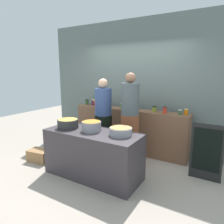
# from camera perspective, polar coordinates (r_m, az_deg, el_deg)

# --- Properties ---
(ground) EXTENTS (12.00, 12.00, 0.00)m
(ground) POSITION_cam_1_polar(r_m,az_deg,el_deg) (4.08, -2.62, -15.49)
(ground) COLOR #A09386
(storefront_wall) EXTENTS (4.80, 0.12, 3.00)m
(storefront_wall) POSITION_cam_1_polar(r_m,az_deg,el_deg) (4.92, 6.65, 7.34)
(storefront_wall) COLOR slate
(storefront_wall) RESTS_ON ground
(display_shelf) EXTENTS (2.70, 0.36, 0.99)m
(display_shelf) POSITION_cam_1_polar(r_m,az_deg,el_deg) (4.79, 4.64, -5.00)
(display_shelf) COLOR brown
(display_shelf) RESTS_ON ground
(prep_table) EXTENTS (1.70, 0.70, 0.82)m
(prep_table) POSITION_cam_1_polar(r_m,az_deg,el_deg) (3.68, -5.31, -11.57)
(prep_table) COLOR #383236
(prep_table) RESTS_ON ground
(preserve_jar_0) EXTENTS (0.09, 0.09, 0.13)m
(preserve_jar_0) POSITION_cam_1_polar(r_m,az_deg,el_deg) (5.30, -6.99, 2.76)
(preserve_jar_0) COLOR #2F5228
(preserve_jar_0) RESTS_ON display_shelf
(preserve_jar_1) EXTENTS (0.09, 0.09, 0.14)m
(preserve_jar_1) POSITION_cam_1_polar(r_m,az_deg,el_deg) (5.21, -5.31, 2.74)
(preserve_jar_1) COLOR #472553
(preserve_jar_1) RESTS_ON display_shelf
(preserve_jar_2) EXTENTS (0.08, 0.08, 0.13)m
(preserve_jar_2) POSITION_cam_1_polar(r_m,az_deg,el_deg) (5.11, -4.77, 2.51)
(preserve_jar_2) COLOR #A42F17
(preserve_jar_2) RESTS_ON display_shelf
(preserve_jar_3) EXTENTS (0.09, 0.09, 0.12)m
(preserve_jar_3) POSITION_cam_1_polar(r_m,az_deg,el_deg) (4.89, -1.58, 2.06)
(preserve_jar_3) COLOR #27443A
(preserve_jar_3) RESTS_ON display_shelf
(preserve_jar_4) EXTENTS (0.08, 0.08, 0.14)m
(preserve_jar_4) POSITION_cam_1_polar(r_m,az_deg,el_deg) (4.66, 2.82, 1.70)
(preserve_jar_4) COLOR #5D9924
(preserve_jar_4) RESTS_ON display_shelf
(preserve_jar_5) EXTENTS (0.07, 0.07, 0.10)m
(preserve_jar_5) POSITION_cam_1_polar(r_m,az_deg,el_deg) (4.61, 5.22, 1.31)
(preserve_jar_5) COLOR #5C9936
(preserve_jar_5) RESTS_ON display_shelf
(preserve_jar_6) EXTENTS (0.09, 0.09, 0.12)m
(preserve_jar_6) POSITION_cam_1_polar(r_m,az_deg,el_deg) (4.41, 11.69, 0.80)
(preserve_jar_6) COLOR olive
(preserve_jar_6) RESTS_ON display_shelf
(preserve_jar_7) EXTENTS (0.09, 0.09, 0.14)m
(preserve_jar_7) POSITION_cam_1_polar(r_m,az_deg,el_deg) (4.29, 14.51, 0.51)
(preserve_jar_7) COLOR red
(preserve_jar_7) RESTS_ON display_shelf
(preserve_jar_8) EXTENTS (0.07, 0.07, 0.10)m
(preserve_jar_8) POSITION_cam_1_polar(r_m,az_deg,el_deg) (4.27, 18.39, -0.05)
(preserve_jar_8) COLOR #335831
(preserve_jar_8) RESTS_ON display_shelf
(preserve_jar_9) EXTENTS (0.08, 0.08, 0.12)m
(preserve_jar_9) POSITION_cam_1_polar(r_m,az_deg,el_deg) (4.28, 19.98, 0.03)
(preserve_jar_9) COLOR #CE5F05
(preserve_jar_9) RESTS_ON display_shelf
(cooking_pot_left) EXTENTS (0.38, 0.38, 0.16)m
(cooking_pot_left) POSITION_cam_1_polar(r_m,az_deg,el_deg) (3.81, -12.19, -3.19)
(cooking_pot_left) COLOR #2D2D2D
(cooking_pot_left) RESTS_ON prep_table
(cooking_pot_center) EXTENTS (0.33, 0.33, 0.17)m
(cooking_pot_center) POSITION_cam_1_polar(r_m,az_deg,el_deg) (3.56, -5.73, -3.96)
(cooking_pot_center) COLOR gray
(cooking_pot_center) RESTS_ON prep_table
(cooking_pot_right) EXTENTS (0.37, 0.37, 0.13)m
(cooking_pot_right) POSITION_cam_1_polar(r_m,az_deg,el_deg) (3.32, 2.45, -5.41)
(cooking_pot_right) COLOR gray
(cooking_pot_right) RESTS_ON prep_table
(cook_with_tongs) EXTENTS (0.37, 0.37, 1.69)m
(cook_with_tongs) POSITION_cam_1_polar(r_m,az_deg,el_deg) (4.37, -2.42, -2.90)
(cook_with_tongs) COLOR black
(cook_with_tongs) RESTS_ON ground
(cook_in_cap) EXTENTS (0.36, 0.36, 1.81)m
(cook_in_cap) POSITION_cam_1_polar(r_m,az_deg,el_deg) (4.06, 4.97, -3.15)
(cook_in_cap) COLOR brown
(cook_in_cap) RESTS_ON ground
(bread_crate) EXTENTS (0.49, 0.34, 0.23)m
(bread_crate) POSITION_cam_1_polar(r_m,az_deg,el_deg) (4.60, -19.58, -11.35)
(bread_crate) COLOR #9C7046
(bread_crate) RESTS_ON ground
(chalkboard_sign) EXTENTS (0.52, 0.05, 0.98)m
(chalkboard_sign) POSITION_cam_1_polar(r_m,az_deg,el_deg) (3.86, 24.86, -10.16)
(chalkboard_sign) COLOR black
(chalkboard_sign) RESTS_ON ground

